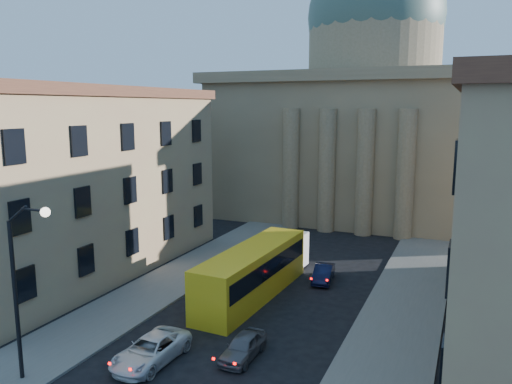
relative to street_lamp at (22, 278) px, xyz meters
The scene contains 10 objects.
sidewalk_left 11.38m from the street_lamp, 98.71° to the left, with size 5.00×60.00×0.15m, color #615F59.
sidewalk_right 19.14m from the street_lamp, 32.88° to the left, with size 5.00×60.00×0.15m, color #615F59.
church 48.43m from the street_lamp, 81.65° to the left, with size 68.02×28.76×36.60m.
building_left 17.36m from the street_lamp, 125.62° to the left, with size 11.60×26.60×14.70m.
street_lamp is the anchor object (origin of this frame).
car_left_mid 7.40m from the street_lamp, 42.97° to the left, with size 2.27×4.93×1.37m, color silver.
car_right_far 11.53m from the street_lamp, 36.81° to the left, with size 1.50×3.73×1.27m, color #56555B.
car_right_distant 21.98m from the street_lamp, 64.93° to the left, with size 1.33×3.80×1.25m, color black.
city_bus 15.79m from the street_lamp, 69.49° to the left, with size 3.43×12.60×3.52m.
box_truck 21.26m from the street_lamp, 74.14° to the left, with size 2.39×5.45×2.93m.
Camera 1 is at (11.93, -8.05, 13.22)m, focal length 35.00 mm.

